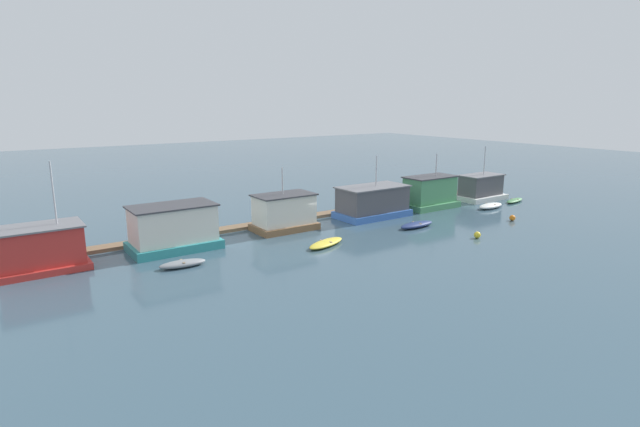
{
  "coord_description": "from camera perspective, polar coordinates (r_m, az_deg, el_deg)",
  "views": [
    {
      "loc": [
        -25.38,
        -37.74,
        11.53
      ],
      "look_at": [
        0.0,
        -1.0,
        1.4
      ],
      "focal_mm": 28.0,
      "sensor_mm": 36.0,
      "label": 1
    }
  ],
  "objects": [
    {
      "name": "dock_walkway",
      "position": [
        49.33,
        -2.65,
        -0.57
      ],
      "size": [
        59.6,
        1.44,
        0.3
      ],
      "primitive_type": "cube",
      "color": "brown",
      "rests_on": "ground_plane"
    },
    {
      "name": "dinghy_navy",
      "position": [
        47.25,
        10.99,
        -1.26
      ],
      "size": [
        4.06,
        1.42,
        0.51
      ],
      "color": "navy",
      "rests_on": "ground_plane"
    },
    {
      "name": "houseboat_red",
      "position": [
        39.48,
        -29.39,
        -3.58
      ],
      "size": [
        6.01,
        3.81,
        7.54
      ],
      "color": "red",
      "rests_on": "ground_plane"
    },
    {
      "name": "houseboat_blue",
      "position": [
        50.63,
        6.03,
        1.31
      ],
      "size": [
        7.45,
        4.03,
        6.2
      ],
      "color": "#3866B7",
      "rests_on": "ground_plane"
    },
    {
      "name": "dinghy_green",
      "position": [
        62.3,
        21.36,
        1.4
      ],
      "size": [
        3.82,
        1.84,
        0.37
      ],
      "color": "#47844C",
      "rests_on": "ground_plane"
    },
    {
      "name": "houseboat_green",
      "position": [
        55.99,
        12.44,
        2.32
      ],
      "size": [
        6.36,
        3.56,
        5.92
      ],
      "color": "#4C9360",
      "rests_on": "ground_plane"
    },
    {
      "name": "ground_plane",
      "position": [
        46.91,
        -0.69,
        -1.45
      ],
      "size": [
        200.0,
        200.0,
        0.0
      ],
      "primitive_type": "plane",
      "color": "#385160"
    },
    {
      "name": "dinghy_white",
      "position": [
        57.77,
        18.92,
        0.85
      ],
      "size": [
        3.79,
        1.71,
        0.54
      ],
      "color": "white",
      "rests_on": "ground_plane"
    },
    {
      "name": "mooring_post_near_left",
      "position": [
        42.51,
        -18.91,
        -2.23
      ],
      "size": [
        0.3,
        0.3,
        2.05
      ],
      "primitive_type": "cylinder",
      "color": "brown",
      "rests_on": "ground_plane"
    },
    {
      "name": "houseboat_white",
      "position": [
        62.27,
        17.88,
        2.78
      ],
      "size": [
        6.04,
        3.61,
        6.31
      ],
      "color": "white",
      "rests_on": "ground_plane"
    },
    {
      "name": "buoy_orange",
      "position": [
        52.44,
        21.13,
        -0.47
      ],
      "size": [
        0.58,
        0.58,
        0.58
      ],
      "primitive_type": "sphere",
      "color": "orange",
      "rests_on": "ground_plane"
    },
    {
      "name": "buoy_yellow",
      "position": [
        44.83,
        17.54,
        -2.35
      ],
      "size": [
        0.58,
        0.58,
        0.58
      ],
      "primitive_type": "sphere",
      "color": "yellow",
      "rests_on": "ground_plane"
    },
    {
      "name": "houseboat_brown",
      "position": [
        45.31,
        -4.11,
        0.08
      ],
      "size": [
        5.66,
        3.48,
        5.76
      ],
      "color": "brown",
      "rests_on": "ground_plane"
    },
    {
      "name": "houseboat_teal",
      "position": [
        40.87,
        -16.41,
        -1.64
      ],
      "size": [
        6.82,
        4.06,
        3.59
      ],
      "color": "teal",
      "rests_on": "ground_plane"
    },
    {
      "name": "dinghy_yellow",
      "position": [
        40.58,
        0.69,
        -3.4
      ],
      "size": [
        4.31,
        2.63,
        0.44
      ],
      "color": "yellow",
      "rests_on": "ground_plane"
    },
    {
      "name": "dinghy_grey",
      "position": [
        36.79,
        -15.43,
        -5.55
      ],
      "size": [
        3.38,
        1.43,
        0.5
      ],
      "color": "gray",
      "rests_on": "ground_plane"
    }
  ]
}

